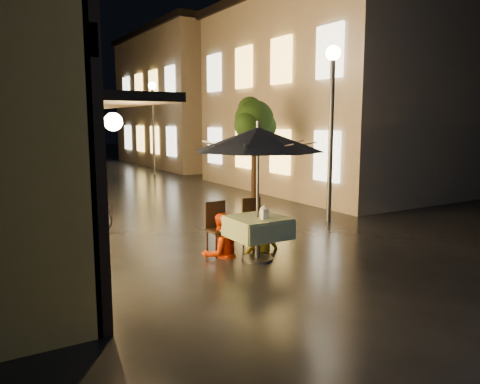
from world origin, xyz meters
TOP-DOWN VIEW (x-y plane):
  - ground at (0.00, 0.00)m, footprint 90.00×90.00m
  - east_building_near at (7.49, 6.50)m, footprint 7.30×9.30m
  - east_building_far at (7.49, 18.00)m, footprint 7.30×10.30m
  - street_tree at (2.41, 4.51)m, footprint 1.43×1.20m
  - streetlamp_near at (3.00, 2.00)m, footprint 0.36×0.36m
  - streetlamp_far at (3.00, 14.00)m, footprint 0.36×0.36m
  - cafe_table at (-0.31, 0.16)m, footprint 0.99×0.99m
  - patio_umbrella at (-0.31, 0.16)m, footprint 2.30×2.30m
  - cafe_chair_left at (-0.71, 0.90)m, footprint 0.42×0.42m
  - cafe_chair_right at (0.09, 0.90)m, footprint 0.42×0.42m
  - table_lantern at (-0.31, -0.05)m, footprint 0.16×0.16m
  - person_orange at (-0.75, 0.72)m, footprint 0.77×0.60m
  - person_yellow at (0.09, 0.67)m, footprint 0.94×0.55m
  - bicycle_0 at (-2.82, 3.76)m, footprint 1.92×1.29m
  - bicycle_1 at (-2.81, 5.08)m, footprint 1.74×0.55m
  - bicycle_2 at (-2.52, 5.74)m, footprint 1.78×0.71m
  - bicycle_3 at (-2.36, 6.33)m, footprint 1.93×1.03m
  - bicycle_4 at (-2.33, 7.07)m, footprint 1.53×0.54m
  - bicycle_5 at (-2.22, 7.95)m, footprint 1.87×0.91m

SIDE VIEW (x-z plane):
  - ground at x=0.00m, z-range 0.00..0.00m
  - bicycle_4 at x=-2.33m, z-range 0.00..0.81m
  - bicycle_2 at x=-2.52m, z-range 0.00..0.92m
  - bicycle_0 at x=-2.82m, z-range 0.00..0.95m
  - bicycle_1 at x=-2.81m, z-range 0.00..1.04m
  - cafe_chair_left at x=-0.71m, z-range 0.05..1.03m
  - cafe_chair_right at x=0.09m, z-range 0.05..1.03m
  - bicycle_5 at x=-2.22m, z-range 0.00..1.08m
  - bicycle_3 at x=-2.36m, z-range 0.00..1.12m
  - cafe_table at x=-0.31m, z-range 0.20..0.98m
  - person_yellow at x=0.09m, z-range 0.00..1.44m
  - person_orange at x=-0.75m, z-range 0.00..1.56m
  - table_lantern at x=-0.31m, z-range 0.79..1.04m
  - patio_umbrella at x=-0.31m, z-range 0.92..3.38m
  - street_tree at x=2.41m, z-range 0.85..4.00m
  - streetlamp_near at x=3.00m, z-range 0.80..5.03m
  - streetlamp_far at x=3.00m, z-range 0.80..5.03m
  - east_building_near at x=7.49m, z-range 0.01..6.81m
  - east_building_far at x=7.49m, z-range 0.01..7.31m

